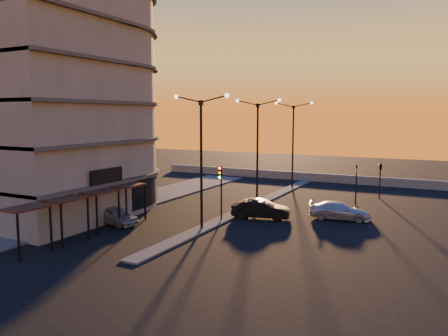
% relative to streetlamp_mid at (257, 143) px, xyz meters
% --- Properties ---
extents(ground, '(120.00, 120.00, 0.00)m').
position_rel_streetlamp_mid_xyz_m(ground, '(0.00, -10.00, -5.59)').
color(ground, black).
rests_on(ground, ground).
extents(sidewalk_west, '(5.00, 40.00, 0.12)m').
position_rel_streetlamp_mid_xyz_m(sidewalk_west, '(-10.50, -6.00, -5.53)').
color(sidewalk_west, '#464543').
rests_on(sidewalk_west, ground).
extents(median, '(1.20, 36.00, 0.12)m').
position_rel_streetlamp_mid_xyz_m(median, '(0.00, 0.00, -5.53)').
color(median, '#464543').
rests_on(median, ground).
extents(parapet, '(44.00, 0.50, 1.00)m').
position_rel_streetlamp_mid_xyz_m(parapet, '(2.00, 16.00, -5.09)').
color(parapet, gray).
rests_on(parapet, ground).
extents(building, '(14.35, 17.08, 25.00)m').
position_rel_streetlamp_mid_xyz_m(building, '(-14.00, -9.97, 6.32)').
color(building, slate).
rests_on(building, ground).
extents(streetlamp_near, '(4.32, 0.32, 9.51)m').
position_rel_streetlamp_mid_xyz_m(streetlamp_near, '(0.00, -10.00, 0.00)').
color(streetlamp_near, black).
rests_on(streetlamp_near, ground).
extents(streetlamp_mid, '(4.32, 0.32, 9.51)m').
position_rel_streetlamp_mid_xyz_m(streetlamp_mid, '(0.00, 0.00, 0.00)').
color(streetlamp_mid, black).
rests_on(streetlamp_mid, ground).
extents(streetlamp_far, '(4.32, 0.32, 9.51)m').
position_rel_streetlamp_mid_xyz_m(streetlamp_far, '(0.00, 10.00, 0.00)').
color(streetlamp_far, black).
rests_on(streetlamp_far, ground).
extents(traffic_light_main, '(0.28, 0.44, 4.25)m').
position_rel_streetlamp_mid_xyz_m(traffic_light_main, '(0.00, -7.13, -2.70)').
color(traffic_light_main, black).
rests_on(traffic_light_main, ground).
extents(signal_east_a, '(0.13, 0.16, 3.60)m').
position_rel_streetlamp_mid_xyz_m(signal_east_a, '(8.00, 4.00, -3.66)').
color(signal_east_a, black).
rests_on(signal_east_a, ground).
extents(signal_east_b, '(0.42, 1.99, 3.60)m').
position_rel_streetlamp_mid_xyz_m(signal_east_b, '(9.50, 8.00, -2.49)').
color(signal_east_b, black).
rests_on(signal_east_b, ground).
extents(car_hatchback, '(4.21, 2.28, 1.36)m').
position_rel_streetlamp_mid_xyz_m(car_hatchback, '(-6.50, -11.62, -4.91)').
color(car_hatchback, '#A3A7AA').
rests_on(car_hatchback, ground).
extents(car_sedan, '(4.75, 2.58, 1.48)m').
position_rel_streetlamp_mid_xyz_m(car_sedan, '(2.39, -4.88, -4.85)').
color(car_sedan, black).
rests_on(car_sedan, ground).
extents(car_wagon, '(4.89, 2.55, 1.35)m').
position_rel_streetlamp_mid_xyz_m(car_wagon, '(7.98, -2.36, -4.92)').
color(car_wagon, '#B7BBBF').
rests_on(car_wagon, ground).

